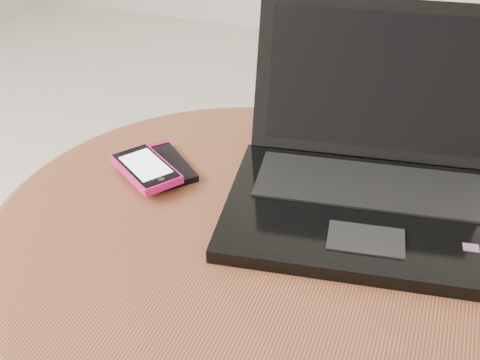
% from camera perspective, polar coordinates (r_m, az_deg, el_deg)
% --- Properties ---
extents(table, '(0.67, 0.67, 0.53)m').
position_cam_1_polar(table, '(0.85, 0.63, -10.23)').
color(table, brown).
rests_on(table, ground).
extents(laptop, '(0.39, 0.36, 0.23)m').
position_cam_1_polar(laptop, '(0.81, 12.20, 0.67)').
color(laptop, black).
rests_on(laptop, table).
extents(phone_black, '(0.12, 0.12, 0.01)m').
position_cam_1_polar(phone_black, '(0.89, -7.16, 1.41)').
color(phone_black, black).
rests_on(phone_black, table).
extents(phone_pink, '(0.12, 0.11, 0.01)m').
position_cam_1_polar(phone_pink, '(0.86, -8.81, 1.08)').
color(phone_pink, '#DA1672').
rests_on(phone_pink, phone_black).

